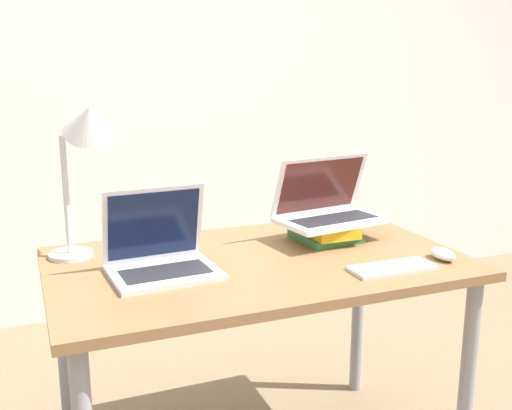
{
  "coord_description": "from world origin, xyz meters",
  "views": [
    {
      "loc": [
        -0.69,
        -1.31,
        1.39
      ],
      "look_at": [
        -0.0,
        0.4,
        0.95
      ],
      "focal_mm": 42.0,
      "sensor_mm": 36.0,
      "label": 1
    }
  ],
  "objects_px": {
    "mouse": "(443,254)",
    "laptop_left": "(161,256)",
    "wireless_keyboard": "(392,268)",
    "desk_lamp": "(86,138)",
    "laptop_on_books": "(328,208)",
    "book_stack": "(326,232)"
  },
  "relations": [
    {
      "from": "book_stack",
      "to": "mouse",
      "type": "bearing_deg",
      "value": -53.42
    },
    {
      "from": "book_stack",
      "to": "wireless_keyboard",
      "type": "height_order",
      "value": "book_stack"
    },
    {
      "from": "laptop_left",
      "to": "laptop_on_books",
      "type": "distance_m",
      "value": 0.65
    },
    {
      "from": "mouse",
      "to": "desk_lamp",
      "type": "bearing_deg",
      "value": 157.1
    },
    {
      "from": "laptop_on_books",
      "to": "laptop_left",
      "type": "bearing_deg",
      "value": -168.42
    },
    {
      "from": "wireless_keyboard",
      "to": "desk_lamp",
      "type": "bearing_deg",
      "value": 150.94
    },
    {
      "from": "desk_lamp",
      "to": "book_stack",
      "type": "bearing_deg",
      "value": -7.78
    },
    {
      "from": "book_stack",
      "to": "wireless_keyboard",
      "type": "bearing_deg",
      "value": -83.86
    },
    {
      "from": "laptop_left",
      "to": "book_stack",
      "type": "distance_m",
      "value": 0.63
    },
    {
      "from": "laptop_left",
      "to": "laptop_on_books",
      "type": "bearing_deg",
      "value": 11.58
    },
    {
      "from": "book_stack",
      "to": "desk_lamp",
      "type": "distance_m",
      "value": 0.88
    },
    {
      "from": "laptop_left",
      "to": "laptop_on_books",
      "type": "xyz_separation_m",
      "value": [
        0.64,
        0.13,
        0.06
      ]
    },
    {
      "from": "book_stack",
      "to": "wireless_keyboard",
      "type": "distance_m",
      "value": 0.36
    },
    {
      "from": "mouse",
      "to": "laptop_left",
      "type": "bearing_deg",
      "value": 165.97
    },
    {
      "from": "wireless_keyboard",
      "to": "mouse",
      "type": "relative_size",
      "value": 2.56
    },
    {
      "from": "wireless_keyboard",
      "to": "mouse",
      "type": "distance_m",
      "value": 0.21
    },
    {
      "from": "mouse",
      "to": "laptop_on_books",
      "type": "bearing_deg",
      "value": 123.58
    },
    {
      "from": "wireless_keyboard",
      "to": "laptop_left",
      "type": "bearing_deg",
      "value": 160.0
    },
    {
      "from": "laptop_left",
      "to": "wireless_keyboard",
      "type": "height_order",
      "value": "laptop_left"
    },
    {
      "from": "laptop_left",
      "to": "laptop_on_books",
      "type": "height_order",
      "value": "laptop_on_books"
    },
    {
      "from": "book_stack",
      "to": "laptop_on_books",
      "type": "bearing_deg",
      "value": 48.56
    },
    {
      "from": "wireless_keyboard",
      "to": "laptop_on_books",
      "type": "bearing_deg",
      "value": 93.6
    }
  ]
}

